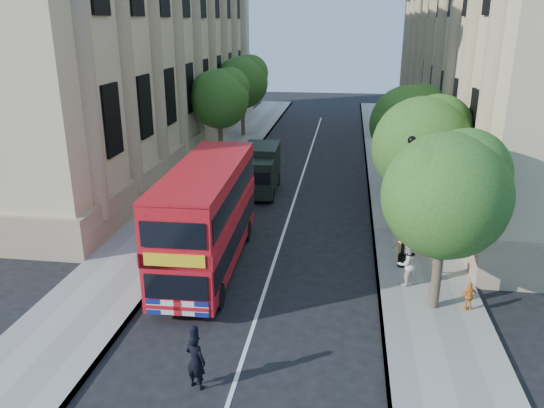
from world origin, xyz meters
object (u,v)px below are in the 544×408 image
at_px(box_van, 260,171).
at_px(police_constable, 196,361).
at_px(woman_pedestrian, 407,264).
at_px(double_decker_bus, 207,214).
at_px(lamp_post, 406,209).

bearing_deg(box_van, police_constable, -87.98).
bearing_deg(box_van, woman_pedestrian, -57.21).
bearing_deg(box_van, double_decker_bus, -94.12).
height_order(police_constable, woman_pedestrian, woman_pedestrian).
distance_m(box_van, police_constable, 16.84).
bearing_deg(box_van, lamp_post, -52.99).
distance_m(double_decker_bus, police_constable, 7.36).
relative_size(lamp_post, double_decker_bus, 0.59).
bearing_deg(lamp_post, double_decker_bus, -172.88).
height_order(double_decker_bus, woman_pedestrian, double_decker_bus).
height_order(lamp_post, double_decker_bus, lamp_post).
relative_size(lamp_post, woman_pedestrian, 3.18).
height_order(double_decker_bus, police_constable, double_decker_bus).
xyz_separation_m(double_decker_bus, police_constable, (1.50, -7.07, -1.42)).
distance_m(lamp_post, box_van, 11.34).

